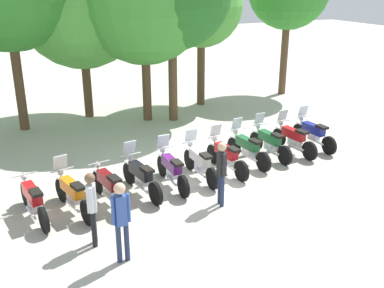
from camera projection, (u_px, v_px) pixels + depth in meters
The scene contains 17 objects.
ground_plane at pixel (199, 177), 13.48m from camera, with size 80.00×80.00×0.00m, color #BCB7A8.
motorcycle_0 at pixel (33, 200), 11.05m from camera, with size 0.63×2.18×0.99m.
motorcycle_1 at pixel (72, 193), 11.35m from camera, with size 0.73×2.16×1.37m.
motorcycle_2 at pixel (109, 186), 11.77m from camera, with size 0.63×2.18×0.99m.
motorcycle_3 at pixel (141, 176), 12.32m from camera, with size 0.62×2.18×1.37m.
motorcycle_4 at pixel (172, 169), 12.78m from camera, with size 0.62×2.19×1.37m.
motorcycle_5 at pixel (200, 162), 13.26m from camera, with size 0.62×2.19×1.37m.
motorcycle_6 at pixel (226, 156), 13.72m from camera, with size 0.62×2.19×1.37m.
motorcycle_7 at pixel (247, 148), 14.36m from camera, with size 0.62×2.19×1.37m.
motorcycle_8 at pixel (269, 142), 14.87m from camera, with size 0.62×2.19×1.37m.
motorcycle_9 at pixel (293, 138), 15.23m from camera, with size 0.62×2.19×1.37m.
motorcycle_10 at pixel (313, 133), 15.72m from camera, with size 0.62×2.19×1.37m.
person_0 at pixel (221, 169), 11.51m from camera, with size 0.26×0.41×1.75m.
person_1 at pixel (92, 203), 9.75m from camera, with size 0.28×0.41×1.75m.
person_2 at pixel (121, 216), 9.14m from camera, with size 0.40×0.25×1.82m.
tree_2 at pixel (80, 4), 17.76m from camera, with size 5.11×5.11×7.19m.
tree_5 at pixel (201, 6), 19.68m from camera, with size 3.65×3.65×6.30m.
Camera 1 is at (-5.35, -11.05, 5.66)m, focal length 41.99 mm.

